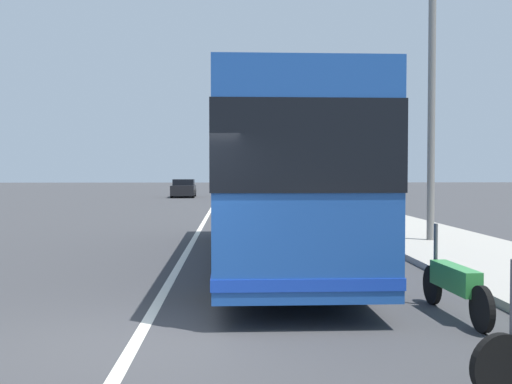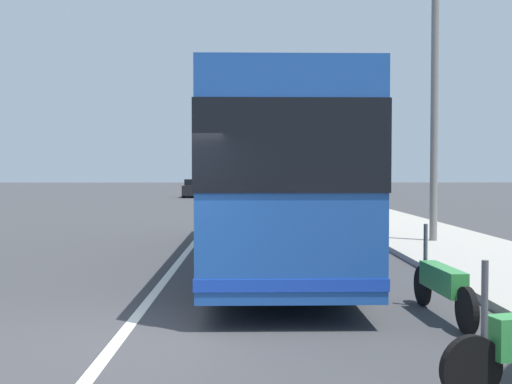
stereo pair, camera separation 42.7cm
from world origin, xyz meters
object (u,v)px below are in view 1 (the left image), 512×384
coach_bus (272,174)px  motorcycle_angled (454,284)px  car_far_distant (184,189)px  utility_pole (431,118)px  car_oncoming (245,187)px  car_side_street (241,191)px

coach_bus → motorcycle_angled: (-5.46, -2.20, -1.51)m
car_far_distant → utility_pole: bearing=14.9°
motorcycle_angled → coach_bus: bearing=19.1°
car_far_distant → motorcycle_angled: bearing=8.5°
car_oncoming → car_side_street: bearing=178.3°
car_oncoming → car_far_distant: car_far_distant is taller
car_side_street → utility_pole: 27.07m
car_side_street → car_far_distant: 7.64m
utility_pole → car_oncoming: bearing=6.5°
coach_bus → car_side_street: (29.38, 0.30, -1.32)m
coach_bus → car_oncoming: bearing=-0.9°
motorcycle_angled → car_side_street: car_side_street is taller
coach_bus → utility_pole: utility_pole is taller
coach_bus → motorcycle_angled: coach_bus is taller
car_oncoming → coach_bus: bearing=-179.6°
car_side_street → utility_pole: bearing=-172.6°
motorcycle_angled → car_far_distant: car_far_distant is taller
car_oncoming → utility_pole: (-38.27, -4.38, 2.82)m
car_oncoming → car_far_distant: bearing=139.1°
utility_pole → motorcycle_angled: bearing=164.1°
motorcycle_angled → car_far_distant: (41.01, 7.00, 0.22)m
coach_bus → car_oncoming: size_ratio=2.70×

